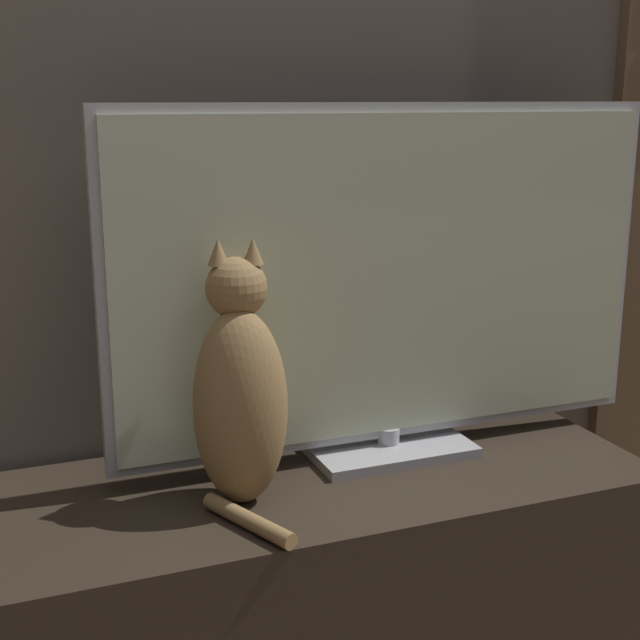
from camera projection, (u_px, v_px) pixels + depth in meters
The scene contains 4 objects.
wall_back at pixel (250, 27), 1.69m from camera, with size 4.80×0.05×2.60m.
tv_stand at pixel (305, 599), 1.69m from camera, with size 1.28×0.48×0.49m.
tv at pixel (391, 285), 1.68m from camera, with size 1.09×0.19×0.67m.
cat at pixel (240, 394), 1.50m from camera, with size 0.19×0.29×0.46m.
Camera 1 is at (-0.53, -0.48, 1.17)m, focal length 50.00 mm.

